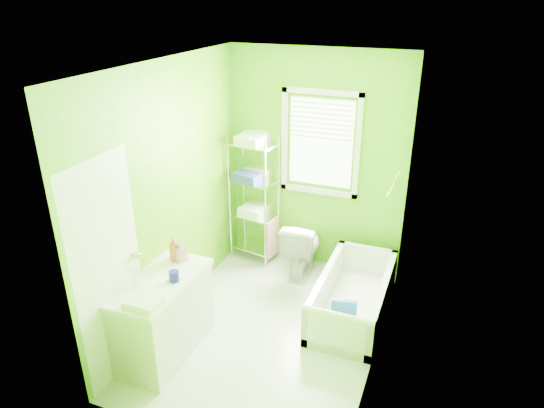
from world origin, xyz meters
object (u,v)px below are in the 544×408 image
at_px(bathtub, 352,302).
at_px(vanity, 163,314).
at_px(wire_shelf_unit, 255,185).
at_px(toilet, 302,247).

xyz_separation_m(bathtub, vanity, (-1.51, -1.19, 0.27)).
distance_m(vanity, wire_shelf_unit, 2.02).
relative_size(bathtub, wire_shelf_unit, 0.90).
bearing_deg(bathtub, toilet, 141.01).
bearing_deg(wire_shelf_unit, vanity, -92.86).
xyz_separation_m(bathtub, wire_shelf_unit, (-1.41, 0.74, 0.84)).
xyz_separation_m(bathtub, toilet, (-0.75, 0.61, 0.20)).
bearing_deg(bathtub, wire_shelf_unit, 152.27).
bearing_deg(toilet, vanity, 64.30).
relative_size(toilet, vanity, 0.67).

